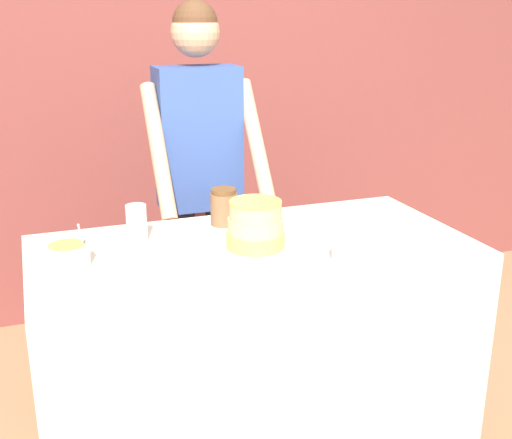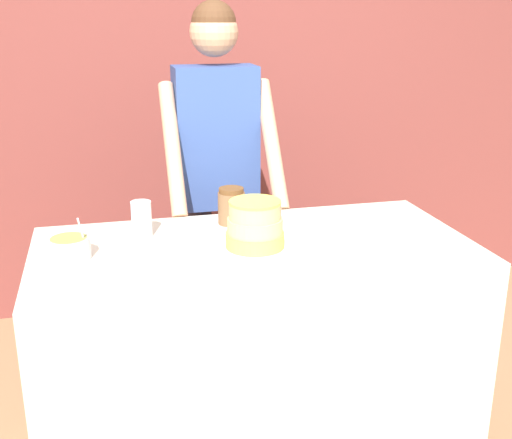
% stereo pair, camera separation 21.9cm
% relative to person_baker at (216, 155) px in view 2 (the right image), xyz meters
% --- Properties ---
extents(wall_back, '(10.00, 0.05, 2.60)m').
position_rel_person_baker_xyz_m(wall_back, '(0.00, 0.82, 0.23)').
color(wall_back, brown).
rests_on(wall_back, ground_plane).
extents(counter, '(1.54, 0.75, 0.90)m').
position_rel_person_baker_xyz_m(counter, '(0.00, -0.72, -0.62)').
color(counter, beige).
rests_on(counter, ground_plane).
extents(person_baker, '(0.49, 0.47, 1.73)m').
position_rel_person_baker_xyz_m(person_baker, '(0.00, 0.00, 0.00)').
color(person_baker, '#2D2D38').
rests_on(person_baker, ground_plane).
extents(cake, '(0.34, 0.34, 0.17)m').
position_rel_person_baker_xyz_m(cake, '(-0.01, -0.76, -0.09)').
color(cake, silver).
rests_on(cake, counter).
extents(frosting_bowl_olive, '(0.14, 0.14, 0.15)m').
position_rel_person_baker_xyz_m(frosting_bowl_olive, '(-0.63, -0.70, -0.13)').
color(frosting_bowl_olive, silver).
rests_on(frosting_bowl_olive, counter).
extents(frosting_bowl_pink, '(0.18, 0.18, 0.07)m').
position_rel_person_baker_xyz_m(frosting_bowl_pink, '(0.27, -0.99, -0.13)').
color(frosting_bowl_pink, white).
rests_on(frosting_bowl_pink, counter).
extents(drinking_glass, '(0.07, 0.07, 0.13)m').
position_rel_person_baker_xyz_m(drinking_glass, '(-0.38, -0.54, -0.10)').
color(drinking_glass, silver).
rests_on(drinking_glass, counter).
extents(ceramic_plate, '(0.25, 0.25, 0.01)m').
position_rel_person_baker_xyz_m(ceramic_plate, '(0.52, -0.71, -0.16)').
color(ceramic_plate, silver).
rests_on(ceramic_plate, counter).
extents(stoneware_jar, '(0.10, 0.10, 0.14)m').
position_rel_person_baker_xyz_m(stoneware_jar, '(-0.03, -0.47, -0.10)').
color(stoneware_jar, brown).
rests_on(stoneware_jar, counter).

